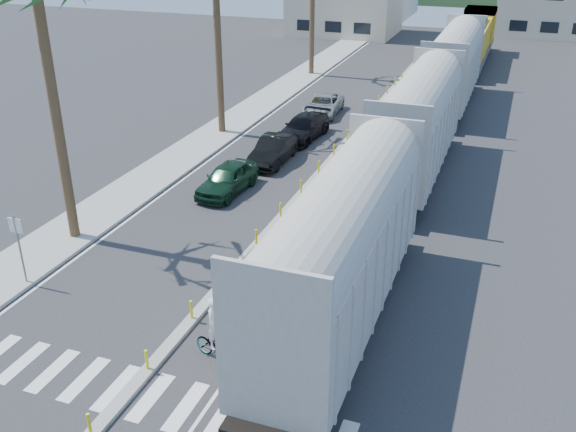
{
  "coord_description": "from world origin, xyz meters",
  "views": [
    {
      "loc": [
        9.82,
        -14.82,
        13.32
      ],
      "look_at": [
        1.66,
        7.5,
        2.0
      ],
      "focal_mm": 40.0,
      "sensor_mm": 36.0,
      "label": 1
    }
  ],
  "objects_px": {
    "car_lead": "(227,179)",
    "car_second": "(274,150)",
    "street_sign": "(18,240)",
    "cyclist": "(218,342)"
  },
  "relations": [
    {
      "from": "car_second",
      "to": "cyclist",
      "type": "height_order",
      "value": "cyclist"
    },
    {
      "from": "car_lead",
      "to": "cyclist",
      "type": "height_order",
      "value": "cyclist"
    },
    {
      "from": "car_lead",
      "to": "car_second",
      "type": "bearing_deg",
      "value": 86.17
    },
    {
      "from": "car_lead",
      "to": "cyclist",
      "type": "bearing_deg",
      "value": -62.59
    },
    {
      "from": "street_sign",
      "to": "cyclist",
      "type": "height_order",
      "value": "street_sign"
    },
    {
      "from": "street_sign",
      "to": "car_lead",
      "type": "distance_m",
      "value": 11.71
    },
    {
      "from": "street_sign",
      "to": "car_lead",
      "type": "relative_size",
      "value": 0.65
    },
    {
      "from": "street_sign",
      "to": "cyclist",
      "type": "distance_m",
      "value": 9.42
    },
    {
      "from": "street_sign",
      "to": "car_lead",
      "type": "height_order",
      "value": "street_sign"
    },
    {
      "from": "car_lead",
      "to": "cyclist",
      "type": "xyz_separation_m",
      "value": [
        5.62,
        -12.77,
        -0.03
      ]
    }
  ]
}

